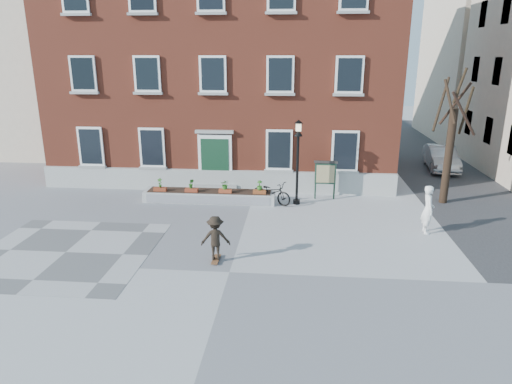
# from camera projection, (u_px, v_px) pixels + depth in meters

# --- Properties ---
(ground) EXTENTS (100.00, 100.00, 0.00)m
(ground) POSITION_uv_depth(u_px,v_px,m) (229.00, 272.00, 14.67)
(ground) COLOR #9D9DA0
(ground) RESTS_ON ground
(checker_patch) EXTENTS (6.00, 6.00, 0.01)m
(checker_patch) POSITION_uv_depth(u_px,v_px,m) (66.00, 252.00, 16.13)
(checker_patch) COLOR #555557
(checker_patch) RESTS_ON ground
(distant_building) EXTENTS (10.00, 12.00, 13.00)m
(distant_building) POSITION_uv_depth(u_px,v_px,m) (24.00, 57.00, 33.36)
(distant_building) COLOR beige
(distant_building) RESTS_ON ground
(bicycle) EXTENTS (2.13, 1.64, 1.08)m
(bicycle) POSITION_uv_depth(u_px,v_px,m) (272.00, 192.00, 21.22)
(bicycle) COLOR black
(bicycle) RESTS_ON ground
(parked_car) EXTENTS (1.92, 4.47, 1.43)m
(parked_car) POSITION_uv_depth(u_px,v_px,m) (441.00, 158.00, 27.42)
(parked_car) COLOR #B6B8BB
(parked_car) RESTS_ON ground
(bystander) EXTENTS (0.46, 0.70, 1.91)m
(bystander) POSITION_uv_depth(u_px,v_px,m) (428.00, 209.00, 17.64)
(bystander) COLOR white
(bystander) RESTS_ON ground
(brick_building) EXTENTS (18.40, 10.85, 12.60)m
(brick_building) POSITION_uv_depth(u_px,v_px,m) (228.00, 61.00, 26.31)
(brick_building) COLOR #963D29
(brick_building) RESTS_ON ground
(planter_assembly) EXTENTS (6.20, 1.12, 1.15)m
(planter_assembly) POSITION_uv_depth(u_px,v_px,m) (210.00, 195.00, 21.58)
(planter_assembly) COLOR #B7B7B3
(planter_assembly) RESTS_ON ground
(bare_tree) EXTENTS (1.83, 1.83, 6.16)m
(bare_tree) POSITION_uv_depth(u_px,v_px,m) (450.00, 144.00, 20.71)
(bare_tree) COLOR black
(bare_tree) RESTS_ON ground
(lamp_post) EXTENTS (0.40, 0.40, 3.93)m
(lamp_post) POSITION_uv_depth(u_px,v_px,m) (298.00, 151.00, 20.59)
(lamp_post) COLOR black
(lamp_post) RESTS_ON ground
(notice_board) EXTENTS (1.10, 0.16, 1.87)m
(notice_board) POSITION_uv_depth(u_px,v_px,m) (325.00, 173.00, 21.71)
(notice_board) COLOR #183125
(notice_board) RESTS_ON ground
(skateboarder) EXTENTS (1.05, 0.78, 1.60)m
(skateboarder) POSITION_uv_depth(u_px,v_px,m) (215.00, 238.00, 15.23)
(skateboarder) COLOR brown
(skateboarder) RESTS_ON ground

